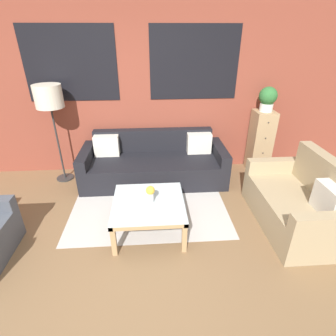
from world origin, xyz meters
TOP-DOWN VIEW (x-y plane):
  - ground_plane at (0.00, 0.00)m, footprint 16.00×16.00m
  - wall_back_brick at (0.00, 2.44)m, footprint 8.40×0.09m
  - rug at (0.18, 1.23)m, footprint 2.18×1.67m
  - couch_dark at (0.27, 1.95)m, footprint 2.32×0.88m
  - settee_vintage at (2.06, 0.65)m, footprint 0.80×1.42m
  - coffee_table at (0.18, 0.66)m, footprint 0.86×0.86m
  - floor_lamp at (-1.26, 2.07)m, footprint 0.41×0.41m
  - drawer_cabinet at (2.13, 2.18)m, footprint 0.34×0.38m
  - potted_plant at (2.13, 2.18)m, footprint 0.29×0.29m
  - flower_vase at (0.21, 0.66)m, footprint 0.11×0.11m

SIDE VIEW (x-z plane):
  - ground_plane at x=0.00m, z-range 0.00..0.00m
  - rug at x=0.18m, z-range 0.00..0.00m
  - couch_dark at x=0.27m, z-range -0.11..0.67m
  - settee_vintage at x=2.06m, z-range -0.15..0.77m
  - coffee_table at x=0.18m, z-range 0.15..0.57m
  - drawer_cabinet at x=2.13m, z-range 0.00..1.07m
  - flower_vase at x=0.21m, z-range 0.44..0.66m
  - potted_plant at x=2.13m, z-range 1.09..1.49m
  - floor_lamp at x=-1.26m, z-range 0.56..2.12m
  - wall_back_brick at x=0.00m, z-range 0.01..2.81m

